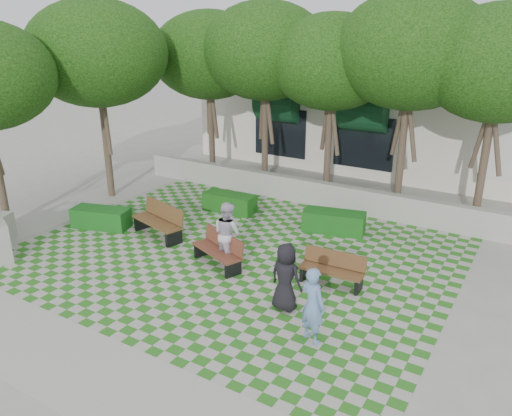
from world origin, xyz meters
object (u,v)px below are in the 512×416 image
Objects in this scene: bench_east at (332,269)px; hedge_midleft at (230,203)px; hedge_west at (101,218)px; bench_west at (159,221)px; hedge_midright at (334,222)px; person_blue at (313,305)px; person_white at (228,234)px; person_dark at (286,277)px; bench_mid at (219,250)px.

bench_east is 6.04m from hedge_midleft.
bench_west is at bearing 11.75° from hedge_west.
person_blue is (1.93, -5.70, 0.51)m from hedge_midright.
person_white is at bearing -113.66° from hedge_midright.
person_dark is 2.76m from person_white.
bench_mid is 1.01× the size of person_white.
person_blue is at bearing 169.04° from person_white.
person_white is (5.04, -0.02, 0.58)m from hedge_west.
bench_east is 1.01× the size of person_dark.
hedge_midright is at bearing 109.54° from bench_east.
hedge_midright is (4.52, 3.18, -0.16)m from bench_west.
bench_west is 5.53m from hedge_midright.
bench_west is 1.23× the size of person_blue.
hedge_west is 1.13× the size of person_dark.
person_dark is at bearing -44.56° from hedge_midleft.
hedge_midright is 1.14× the size of person_blue.
hedge_west is (-4.87, 0.23, -0.11)m from bench_mid.
person_white is at bearing -174.81° from bench_east.
bench_mid is 0.98× the size of hedge_west.
hedge_midleft is 6.70m from person_dark.
hedge_midright is at bearing 86.08° from bench_mid.
person_dark is (0.87, -4.89, 0.49)m from hedge_midright.
hedge_west is at bearing -128.73° from hedge_midleft.
bench_east is 2.99m from person_white.
hedge_west is at bearing -153.40° from bench_west.
person_white is at bearing 71.01° from bench_mid.
hedge_west is (-2.74, -3.42, 0.00)m from hedge_midleft.
bench_mid is 4.24m from hedge_midright.
bench_east is 0.98× the size of person_blue.
person_blue reaches higher than hedge_west.
person_blue reaches higher than hedge_midright.
bench_mid is 4.88m from hedge_west.
hedge_midright is 7.56m from hedge_west.
hedge_midleft is 1.00× the size of hedge_west.
bench_west is at bearing 176.69° from bench_east.
person_dark reaches higher than bench_mid.
person_white is (2.30, -3.44, 0.58)m from hedge_midleft.
person_dark is at bearing -0.84° from bench_mid.
bench_east is at bearing -98.92° from person_dark.
hedge_midright is 1.07× the size of person_white.
bench_west is 1.08× the size of hedge_midright.
hedge_midleft is (-2.13, 3.65, -0.11)m from bench_mid.
bench_mid is 2.83m from bench_west.
bench_mid is (-3.09, -0.62, 0.03)m from bench_east.
person_blue is (3.70, -1.85, 0.41)m from bench_mid.
hedge_west is (-7.97, -0.39, -0.09)m from bench_east.
bench_west reaches higher than hedge_midright.
bench_west is (-2.75, 0.67, 0.06)m from bench_mid.
hedge_midright is 1.04× the size of hedge_midleft.
bench_east is at bearing 14.33° from bench_west.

